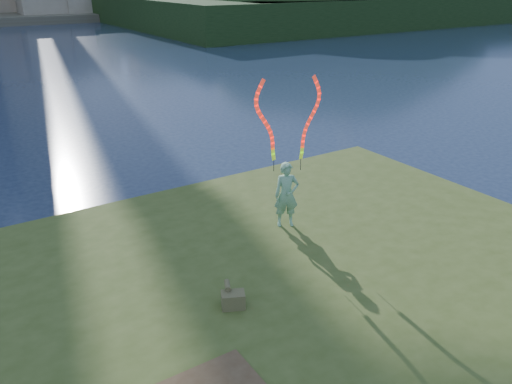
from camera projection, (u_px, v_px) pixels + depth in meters
ground at (220, 322)px, 10.42m from camera, size 320.00×320.00×0.00m
grassy_knoll at (284, 378)px, 8.51m from camera, size 20.00×18.00×0.80m
wooded_hill at (354, 17)px, 86.19m from camera, size 78.00×50.00×63.00m
woman_with_ribbons at (287, 173)px, 12.24m from camera, size 1.89×0.90×4.06m
canvas_bag at (233, 299)px, 9.54m from camera, size 0.53×0.60×0.42m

